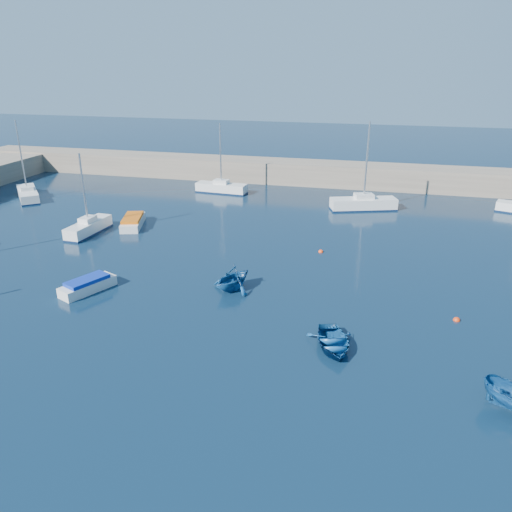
% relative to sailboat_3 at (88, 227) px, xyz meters
% --- Properties ---
extents(ground, '(220.00, 220.00, 0.00)m').
position_rel_sailboat_3_xyz_m(ground, '(18.81, -21.94, -0.60)').
color(ground, '#0C2136').
rests_on(ground, ground).
extents(back_wall, '(96.00, 4.50, 2.60)m').
position_rel_sailboat_3_xyz_m(back_wall, '(18.81, 24.06, 0.70)').
color(back_wall, '#7A6D5D').
rests_on(back_wall, ground).
extents(sailboat_3, '(1.77, 5.30, 7.07)m').
position_rel_sailboat_3_xyz_m(sailboat_3, '(0.00, 0.00, 0.00)').
color(sailboat_3, silver).
rests_on(sailboat_3, ground).
extents(sailboat_4, '(5.67, 6.04, 8.47)m').
position_rel_sailboat_3_xyz_m(sailboat_4, '(-13.06, 8.98, -0.03)').
color(sailboat_4, silver).
rests_on(sailboat_4, ground).
extents(sailboat_5, '(6.02, 2.14, 7.86)m').
position_rel_sailboat_3_xyz_m(sailboat_5, '(6.90, 16.79, 0.00)').
color(sailboat_5, silver).
rests_on(sailboat_5, ground).
extents(sailboat_6, '(6.90, 3.95, 8.82)m').
position_rel_sailboat_3_xyz_m(sailboat_6, '(23.17, 13.68, 0.05)').
color(sailboat_6, silver).
rests_on(sailboat_6, ground).
extents(motorboat_1, '(2.73, 3.94, 0.92)m').
position_rel_sailboat_3_xyz_m(motorboat_1, '(6.43, -10.60, -0.17)').
color(motorboat_1, silver).
rests_on(motorboat_1, ground).
extents(motorboat_2, '(2.92, 4.89, 0.95)m').
position_rel_sailboat_3_xyz_m(motorboat_2, '(2.81, 2.87, -0.15)').
color(motorboat_2, silver).
rests_on(motorboat_2, ground).
extents(dinghy_center, '(3.42, 4.10, 0.73)m').
position_rel_sailboat_3_xyz_m(dinghy_center, '(22.96, -13.70, -0.23)').
color(dinghy_center, navy).
rests_on(dinghy_center, ground).
extents(dinghy_left, '(3.87, 4.09, 1.70)m').
position_rel_sailboat_3_xyz_m(dinghy_left, '(15.69, -8.03, 0.25)').
color(dinghy_left, navy).
rests_on(dinghy_left, ground).
extents(buoy_1, '(0.42, 0.42, 0.42)m').
position_rel_sailboat_3_xyz_m(buoy_1, '(29.76, -8.86, -0.60)').
color(buoy_1, red).
rests_on(buoy_1, ground).
extents(buoy_3, '(0.40, 0.40, 0.40)m').
position_rel_sailboat_3_xyz_m(buoy_3, '(20.53, 0.43, -0.60)').
color(buoy_3, '#FF3C0D').
rests_on(buoy_3, ground).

